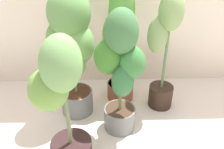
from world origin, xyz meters
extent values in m
plane|color=silver|center=(0.00, 0.00, 0.00)|extent=(8.00, 8.00, 0.00)
cylinder|color=#432D1F|center=(-0.34, -0.14, 0.15)|extent=(0.24, 0.24, 0.02)
cylinder|color=#64754B|center=(-0.34, -0.14, 0.48)|extent=(0.02, 0.02, 0.64)
ellipsoid|color=#6C9E58|center=(-0.34, -0.14, 0.72)|extent=(0.31, 0.31, 0.33)
ellipsoid|color=#6C9C43|center=(-0.43, -0.13, 0.56)|extent=(0.31, 0.30, 0.26)
cylinder|color=brown|center=(0.01, 0.54, 0.08)|extent=(0.23, 0.23, 0.16)
cylinder|color=#422A1E|center=(0.01, 0.54, 0.15)|extent=(0.21, 0.21, 0.02)
cylinder|color=#5F7341|center=(0.01, 0.54, 0.51)|extent=(0.02, 0.02, 0.71)
ellipsoid|color=#5AA141|center=(0.01, 0.54, 0.79)|extent=(0.24, 0.22, 0.49)
ellipsoid|color=olive|center=(-0.06, 0.56, 0.60)|extent=(0.22, 0.22, 0.33)
cylinder|color=slate|center=(-0.01, 0.16, 0.09)|extent=(0.24, 0.24, 0.18)
cylinder|color=#433023|center=(-0.01, 0.16, 0.17)|extent=(0.22, 0.22, 0.02)
cylinder|color=olive|center=(-0.01, 0.16, 0.52)|extent=(0.02, 0.02, 0.69)
ellipsoid|color=#3E7040|center=(-0.01, 0.16, 0.78)|extent=(0.30, 0.30, 0.30)
ellipsoid|color=#3C7B2A|center=(-0.09, 0.18, 0.60)|extent=(0.22, 0.21, 0.25)
ellipsoid|color=#397A3A|center=(0.06, 0.14, 0.58)|extent=(0.25, 0.25, 0.23)
ellipsoid|color=#326F3E|center=(0.00, 0.11, 0.45)|extent=(0.22, 0.22, 0.24)
cylinder|color=#312319|center=(0.36, 0.42, 0.10)|extent=(0.20, 0.20, 0.19)
cylinder|color=#472E23|center=(0.36, 0.42, 0.18)|extent=(0.19, 0.19, 0.02)
cylinder|color=#5B7F4B|center=(0.36, 0.42, 0.55)|extent=(0.02, 0.02, 0.72)
ellipsoid|color=#82A960|center=(0.36, 0.42, 0.83)|extent=(0.22, 0.23, 0.29)
ellipsoid|color=#84A365|center=(0.28, 0.45, 0.64)|extent=(0.20, 0.20, 0.29)
cylinder|color=slate|center=(-0.35, 0.37, 0.10)|extent=(0.26, 0.26, 0.20)
cylinder|color=#482A1C|center=(-0.35, 0.37, 0.19)|extent=(0.24, 0.24, 0.02)
cylinder|color=olive|center=(-0.35, 0.37, 0.56)|extent=(0.02, 0.02, 0.73)
ellipsoid|color=#61934E|center=(-0.35, 0.37, 0.84)|extent=(0.32, 0.30, 0.34)
ellipsoid|color=#5E9444|center=(-0.42, 0.39, 0.65)|extent=(0.29, 0.26, 0.28)
ellipsoid|color=#6A9E52|center=(-0.30, 0.35, 0.62)|extent=(0.30, 0.30, 0.30)
ellipsoid|color=#649E3E|center=(-0.34, 0.29, 0.49)|extent=(0.25, 0.24, 0.21)
camera|label=1|loc=(-0.11, -1.21, 1.30)|focal=37.90mm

